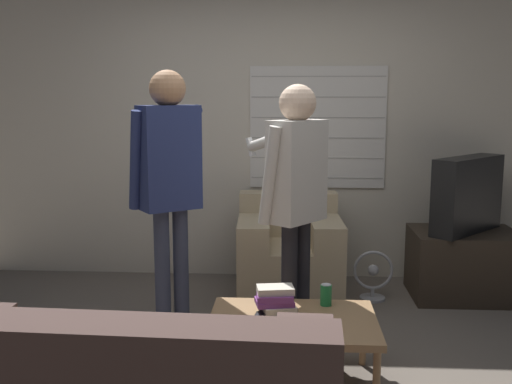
% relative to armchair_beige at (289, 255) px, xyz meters
% --- Properties ---
extents(ground_plane, '(16.00, 16.00, 0.00)m').
position_rel_armchair_beige_xyz_m(ground_plane, '(-0.16, -1.44, -0.34)').
color(ground_plane, '#665B51').
extents(wall_back, '(5.20, 0.08, 2.55)m').
position_rel_armchair_beige_xyz_m(wall_back, '(-0.15, 0.59, 0.94)').
color(wall_back, beige).
rests_on(wall_back, ground_plane).
extents(armchair_beige, '(0.83, 0.81, 0.81)m').
position_rel_armchair_beige_xyz_m(armchair_beige, '(0.00, 0.00, 0.00)').
color(armchair_beige, tan).
rests_on(armchair_beige, ground_plane).
extents(coffee_table, '(0.92, 0.65, 0.39)m').
position_rel_armchair_beige_xyz_m(coffee_table, '(0.03, -1.49, 0.01)').
color(coffee_table, '#9E754C').
rests_on(coffee_table, ground_plane).
extents(tv_stand, '(0.81, 0.60, 0.53)m').
position_rel_armchair_beige_xyz_m(tv_stand, '(1.39, 0.07, -0.07)').
color(tv_stand, '#33281E').
rests_on(tv_stand, ground_plane).
extents(tv, '(0.67, 0.69, 0.59)m').
position_rel_armchair_beige_xyz_m(tv, '(1.38, 0.07, 0.49)').
color(tv, black).
rests_on(tv, tv_stand).
extents(person_left_standing, '(0.48, 0.82, 1.75)m').
position_rel_armchair_beige_xyz_m(person_left_standing, '(-0.77, -0.88, 0.78)').
color(person_left_standing, '#33384C').
rests_on(person_left_standing, ground_plane).
extents(person_right_standing, '(0.55, 0.76, 1.66)m').
position_rel_armchair_beige_xyz_m(person_right_standing, '(0.04, -0.98, 0.71)').
color(person_right_standing, black).
rests_on(person_right_standing, ground_plane).
extents(book_stack, '(0.24, 0.22, 0.17)m').
position_rel_armchair_beige_xyz_m(book_stack, '(-0.06, -1.47, 0.13)').
color(book_stack, black).
rests_on(book_stack, coffee_table).
extents(soda_can, '(0.07, 0.07, 0.13)m').
position_rel_armchair_beige_xyz_m(soda_can, '(0.22, -1.26, 0.11)').
color(soda_can, '#238E47').
rests_on(soda_can, coffee_table).
extents(spare_remote, '(0.06, 0.13, 0.02)m').
position_rel_armchair_beige_xyz_m(spare_remote, '(-0.16, -1.51, 0.06)').
color(spare_remote, black).
rests_on(spare_remote, coffee_table).
extents(floor_fan, '(0.31, 0.20, 0.39)m').
position_rel_armchair_beige_xyz_m(floor_fan, '(0.66, -0.03, -0.15)').
color(floor_fan, '#A8A8AD').
rests_on(floor_fan, ground_plane).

